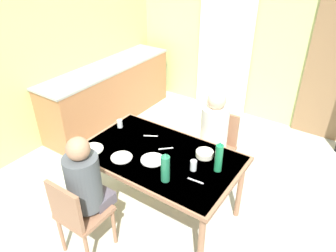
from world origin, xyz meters
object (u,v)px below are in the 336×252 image
at_px(person_far_diner, 214,128).
at_px(water_bottle_green_near, 165,168).
at_px(chair_near_diner, 78,214).
at_px(serving_bowl_center, 205,154).
at_px(person_near_diner, 85,180).
at_px(chair_far_diner, 217,144).
at_px(kitchen_counter, 109,93).
at_px(dining_table, 159,160).
at_px(water_bottle_green_far, 219,157).

height_order(person_far_diner, water_bottle_green_near, person_far_diner).
relative_size(chair_near_diner, water_bottle_green_near, 3.04).
bearing_deg(serving_bowl_center, chair_near_diner, -122.39).
bearing_deg(chair_near_diner, serving_bowl_center, 57.61).
xyz_separation_m(person_near_diner, person_far_diner, (0.53, 1.39, 0.00)).
distance_m(chair_near_diner, chair_far_diner, 1.74).
relative_size(chair_near_diner, person_near_diner, 1.13).
relative_size(person_near_diner, water_bottle_green_near, 2.69).
relative_size(kitchen_counter, chair_far_diner, 2.69).
xyz_separation_m(dining_table, water_bottle_green_near, (0.26, -0.28, 0.20)).
xyz_separation_m(chair_near_diner, person_near_diner, (0.00, 0.14, 0.28)).
bearing_deg(water_bottle_green_near, person_far_diner, 91.54).
bearing_deg(chair_near_diner, kitchen_counter, 127.14).
xyz_separation_m(kitchen_counter, serving_bowl_center, (2.22, -0.99, 0.33)).
xyz_separation_m(person_near_diner, serving_bowl_center, (0.67, 0.92, 0.00)).
bearing_deg(chair_near_diner, person_far_diner, 70.90).
distance_m(kitchen_counter, person_far_diner, 2.17).
xyz_separation_m(person_far_diner, water_bottle_green_near, (0.03, -0.97, 0.11)).
bearing_deg(kitchen_counter, serving_bowl_center, -24.13).
bearing_deg(person_near_diner, chair_near_diner, -90.00).
height_order(chair_far_diner, water_bottle_green_far, water_bottle_green_far).
distance_m(kitchen_counter, chair_near_diner, 2.57).
xyz_separation_m(chair_near_diner, water_bottle_green_far, (0.87, 0.93, 0.40)).
distance_m(kitchen_counter, chair_far_diner, 2.12).
relative_size(kitchen_counter, person_near_diner, 3.04).
bearing_deg(person_near_diner, water_bottle_green_far, 42.49).
distance_m(dining_table, person_near_diner, 0.76).
height_order(person_far_diner, serving_bowl_center, person_far_diner).
distance_m(person_near_diner, water_bottle_green_far, 1.18).
bearing_deg(person_far_diner, chair_far_diner, -90.00).
height_order(kitchen_counter, serving_bowl_center, kitchen_counter).
height_order(chair_near_diner, chair_far_diner, same).
relative_size(water_bottle_green_far, serving_bowl_center, 1.80).
distance_m(water_bottle_green_far, serving_bowl_center, 0.26).
xyz_separation_m(chair_near_diner, person_far_diner, (0.53, 1.52, 0.28)).
bearing_deg(kitchen_counter, water_bottle_green_near, -35.39).
distance_m(chair_far_diner, water_bottle_green_far, 0.90).
height_order(person_far_diner, water_bottle_green_far, person_far_diner).
bearing_deg(person_far_diner, chair_near_diner, 70.90).
xyz_separation_m(chair_near_diner, serving_bowl_center, (0.67, 1.05, 0.28)).
bearing_deg(dining_table, serving_bowl_center, 30.77).
relative_size(chair_near_diner, chair_far_diner, 1.00).
height_order(kitchen_counter, chair_far_diner, kitchen_counter).
bearing_deg(serving_bowl_center, dining_table, -149.23).
bearing_deg(person_far_diner, water_bottle_green_far, 120.03).
bearing_deg(kitchen_counter, chair_near_diner, -52.86).
xyz_separation_m(kitchen_counter, person_near_diner, (1.55, -1.91, 0.33)).
bearing_deg(dining_table, water_bottle_green_far, 10.09).
height_order(person_near_diner, person_far_diner, same).
relative_size(kitchen_counter, serving_bowl_center, 13.78).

